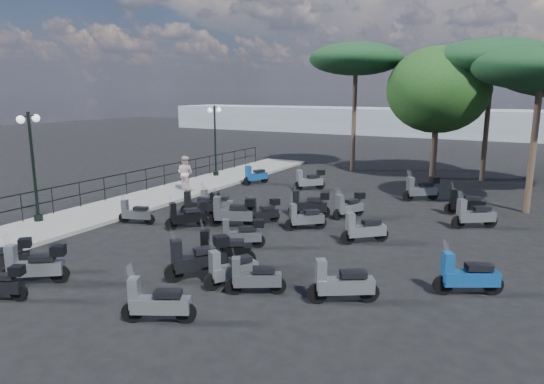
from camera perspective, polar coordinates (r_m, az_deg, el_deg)
The scene contains 36 objects.
ground at distance 16.95m, azimuth -6.07°, elevation -5.71°, with size 120.00×120.00×0.00m, color black.
sidewalk at distance 23.17m, azimuth -15.23°, elevation -1.08°, with size 3.00×30.00×0.15m, color slate.
railing at distance 23.78m, azimuth -17.94°, elevation 1.10°, with size 0.04×26.04×1.10m.
lamp_post_1 at distance 20.44m, azimuth -26.33°, elevation 3.42°, with size 0.64×1.17×4.18m.
lamp_post_2 at distance 28.72m, azimuth -6.71°, elevation 6.56°, with size 0.33×1.21×4.10m.
pedestrian_far at distance 24.78m, azimuth -10.19°, elevation 2.21°, with size 0.85×0.66×1.75m, color beige.
scooter_0 at distance 15.77m, azimuth -29.02°, elevation -6.69°, with size 1.24×1.27×1.29m.
scooter_1 at distance 18.46m, azimuth -9.93°, elevation -2.75°, with size 1.16×1.39×1.32m.
scooter_2 at distance 19.56m, azimuth -15.77°, elevation -2.44°, with size 1.47×0.65×1.20m.
scooter_3 at distance 20.18m, azimuth -8.39°, elevation -1.43°, with size 1.59×0.88×1.34m.
scooter_4 at distance 26.77m, azimuth -1.97°, elevation 1.91°, with size 0.84×1.64×1.37m.
scooter_6 at distance 14.51m, azimuth -26.12°, elevation -7.75°, with size 1.51×1.18×1.40m.
scooter_7 at distance 15.98m, azimuth -3.58°, elevation -4.97°, with size 1.40×1.01×1.27m.
scooter_8 at distance 20.47m, azimuth -6.69°, elevation -1.33°, with size 1.61×0.72×1.32m.
scooter_9 at distance 19.89m, azimuth 4.45°, elevation -1.47°, with size 1.70×0.78×1.39m.
scooter_10 at distance 25.25m, azimuth 4.45°, elevation 1.38°, with size 1.33×1.36×1.38m.
scooter_11 at distance 11.33m, azimuth -13.42°, elevation -12.60°, with size 1.55×0.92×1.34m.
scooter_12 at distance 13.60m, azimuth -8.64°, elevation -7.76°, with size 1.27×1.61×1.49m.
scooter_13 at distance 14.32m, azimuth -5.75°, elevation -6.91°, with size 1.63×1.07×1.45m.
scooter_14 at distance 18.44m, azimuth -4.59°, elevation -2.43°, with size 1.76×0.99×1.49m.
scooter_15 at distance 18.77m, azimuth -1.04°, elevation -2.42°, with size 0.88×1.44×1.24m.
scooter_16 at distance 19.94m, azimuth 9.07°, elevation -1.65°, with size 0.94×1.51×1.30m.
scooter_18 at distance 12.99m, azimuth -4.79°, elevation -9.09°, with size 0.99×1.48×1.33m.
scooter_19 at distance 12.48m, azimuth -2.12°, elevation -10.09°, with size 1.41×0.91×1.25m.
scooter_20 at distance 16.74m, azimuth 10.74°, elevation -4.37°, with size 1.36×1.25×1.38m.
scooter_21 at distance 18.06m, azimuth 3.90°, elevation -3.09°, with size 1.26×1.17×1.29m.
scooter_22 at distance 23.80m, azimuth 17.17°, elevation 0.31°, with size 1.48×1.37×1.47m.
scooter_24 at distance 12.09m, azimuth 8.19°, elevation -10.64°, with size 1.58×1.07×1.42m.
scooter_25 at distance 13.36m, azimuth 21.97°, elevation -9.18°, with size 1.63×1.01×1.43m.
scooter_26 at distance 19.71m, azimuth 22.66°, elevation -2.56°, with size 1.54×1.17×1.45m.
scooter_27 at distance 21.67m, azimuth 21.78°, elevation -1.30°, with size 1.68×0.84×1.39m.
broadleaf_tree at distance 29.65m, azimuth 18.95°, elevation 11.28°, with size 5.76×5.76×7.58m.
pine_0 at distance 30.06m, azimuth 24.51°, elevation 13.91°, with size 6.82×6.82×7.92m.
pine_2 at distance 31.67m, azimuth 9.85°, elevation 15.14°, with size 5.84×5.84×8.05m.
pine_3 at distance 22.76m, azimuth 29.18°, elevation 12.68°, with size 5.38×5.38×6.97m.
distant_hills at distance 59.13m, azimuth 19.48°, elevation 7.70°, with size 70.00×8.00×3.00m, color gray.
Camera 1 is at (9.19, -13.30, 5.09)m, focal length 32.00 mm.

